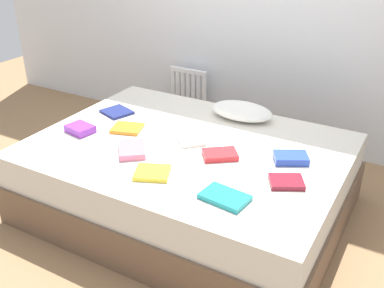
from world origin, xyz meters
name	(u,v)px	position (x,y,z in m)	size (l,w,h in m)	color
ground_plane	(188,208)	(0.00, 0.00, 0.00)	(8.00, 8.00, 0.00)	#93704C
bed	(188,178)	(0.00, 0.00, 0.25)	(2.00, 1.50, 0.50)	brown
radiator	(188,92)	(-0.69, 1.20, 0.34)	(0.38, 0.04, 0.45)	white
pillow	(242,111)	(0.13, 0.56, 0.56)	(0.46, 0.27, 0.11)	white
textbook_yellow	(152,173)	(0.01, -0.43, 0.51)	(0.20, 0.17, 0.03)	yellow
textbook_purple	(80,129)	(-0.73, -0.20, 0.52)	(0.18, 0.14, 0.05)	purple
textbook_orange	(127,128)	(-0.47, -0.02, 0.51)	(0.20, 0.17, 0.02)	orange
textbook_maroon	(286,182)	(0.71, -0.15, 0.51)	(0.18, 0.15, 0.03)	maroon
textbook_red	(220,155)	(0.25, -0.05, 0.52)	(0.21, 0.14, 0.03)	red
textbook_pink	(132,150)	(-0.25, -0.27, 0.52)	(0.22, 0.16, 0.04)	pink
textbook_navy	(117,112)	(-0.72, 0.18, 0.51)	(0.20, 0.18, 0.02)	navy
textbook_blue	(291,158)	(0.65, 0.11, 0.52)	(0.20, 0.14, 0.05)	#2847B7
textbook_white	(190,138)	(-0.03, 0.06, 0.51)	(0.24, 0.16, 0.02)	white
textbook_teal	(225,197)	(0.48, -0.46, 0.51)	(0.24, 0.16, 0.03)	teal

